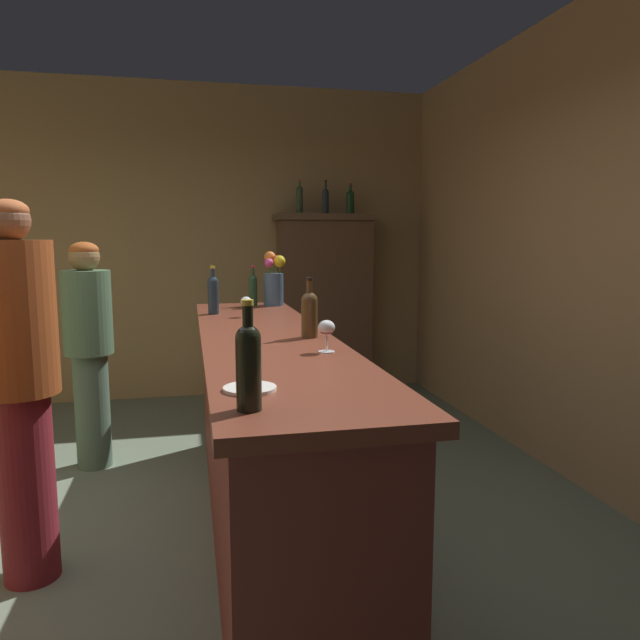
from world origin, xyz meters
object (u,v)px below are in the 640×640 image
display_bottle_midleft (325,200)px  patron_near_entrance (89,344)px  wine_glass_front (246,302)px  flower_arrangement (274,281)px  wine_glass_mid (327,329)px  patron_redhead (19,377)px  display_bottle_center (350,201)px  wine_bottle_malbec (309,312)px  wine_bottle_syrah (248,362)px  display_bottle_left (300,199)px  wine_bottle_chardonnay (253,288)px  bar_counter (267,436)px  cheese_plate (250,388)px  display_cabinet (324,302)px  wine_bottle_riesling (213,293)px

display_bottle_midleft → patron_near_entrance: display_bottle_midleft is taller
wine_glass_front → flower_arrangement: size_ratio=0.32×
wine_glass_mid → patron_redhead: 1.35m
display_bottle_center → flower_arrangement: bearing=-124.7°
wine_bottle_malbec → wine_glass_mid: wine_bottle_malbec is taller
wine_bottle_syrah → wine_glass_mid: size_ratio=2.27×
wine_bottle_syrah → display_bottle_center: bearing=70.8°
display_bottle_left → patron_near_entrance: display_bottle_left is taller
wine_bottle_chardonnay → display_bottle_center: display_bottle_center is taller
display_bottle_center → bar_counter: bearing=-113.5°
bar_counter → wine_glass_mid: bearing=-68.6°
bar_counter → wine_glass_mid: (0.19, -0.49, 0.62)m
wine_bottle_chardonnay → wine_glass_mid: bearing=-86.2°
wine_bottle_malbec → bar_counter: bearing=150.2°
wine_glass_front → display_bottle_center: size_ratio=0.43×
bar_counter → display_bottle_midleft: display_bottle_midleft is taller
wine_bottle_chardonnay → wine_glass_front: wine_bottle_chardonnay is taller
wine_glass_mid → flower_arrangement: bearing=89.1°
cheese_plate → display_bottle_center: bearing=70.1°
wine_glass_front → display_bottle_left: display_bottle_left is taller
wine_bottle_malbec → wine_glass_front: 0.86m
display_cabinet → wine_glass_mid: bearing=-102.7°
display_cabinet → patron_near_entrance: 2.42m
wine_glass_mid → display_bottle_midleft: 3.31m
display_cabinet → wine_bottle_chardonnay: size_ratio=6.14×
wine_glass_mid → display_bottle_left: size_ratio=0.44×
wine_glass_mid → wine_bottle_chardonnay: bearing=93.8°
display_cabinet → flower_arrangement: display_cabinet is taller
flower_arrangement → display_bottle_center: 1.77m
wine_bottle_riesling → display_bottle_midleft: bearing=57.2°
wine_glass_front → cheese_plate: bearing=-95.0°
wine_bottle_riesling → patron_near_entrance: patron_near_entrance is taller
display_bottle_left → patron_near_entrance: size_ratio=0.21×
wine_bottle_riesling → wine_bottle_chardonnay: (0.29, 0.41, -0.01)m
display_cabinet → display_bottle_midleft: display_bottle_midleft is taller
wine_bottle_syrah → cheese_plate: bearing=83.9°
wine_bottle_chardonnay → display_bottle_midleft: bearing=58.1°
wine_bottle_syrah → wine_bottle_malbec: 1.24m
display_bottle_midleft → patron_redhead: bearing=-125.6°
wine_glass_front → patron_redhead: (-1.07, -0.88, -0.21)m
wine_bottle_chardonnay → wine_glass_mid: 1.80m
wine_glass_mid → display_bottle_left: bearing=81.5°
cheese_plate → patron_redhead: (-0.91, 0.90, -0.13)m
bar_counter → display_bottle_left: 3.05m
wine_bottle_riesling → cheese_plate: bearing=-89.0°
display_bottle_midleft → display_bottle_center: display_bottle_midleft is taller
display_bottle_midleft → patron_near_entrance: 2.64m
bar_counter → flower_arrangement: flower_arrangement is taller
bar_counter → wine_bottle_malbec: size_ratio=10.31×
display_cabinet → wine_glass_mid: (-0.71, -3.14, 0.23)m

